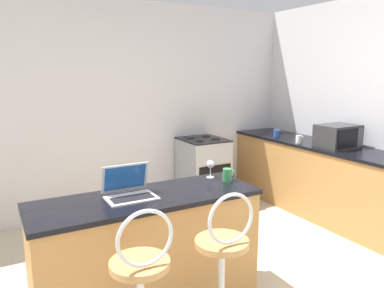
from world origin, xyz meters
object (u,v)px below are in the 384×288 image
Objects in this scene: wine_glass_short at (210,165)px; mug_white at (299,139)px; stove_range at (203,172)px; mug_green at (228,175)px; laptop at (129,189)px; microwave at (338,136)px; mug_blue at (277,133)px; bar_stool_far at (223,273)px.

wine_glass_short is 1.90m from mug_white.
stove_range is 1.98m from mug_green.
microwave is (2.69, 0.48, 0.08)m from laptop.
mug_green is 1.08× the size of mug_blue.
wine_glass_short is (-1.94, -0.35, -0.03)m from microwave.
microwave is 1.73m from stove_range.
laptop is at bearing -151.81° from mug_blue.
microwave is 1.94m from mug_green.
microwave is 4.79× the size of mug_white.
stove_range is 1.30m from mug_white.
stove_range is at bearing 65.26° from mug_green.
wine_glass_short is at bearing 115.91° from mug_green.
mug_white is (1.75, 0.76, -0.06)m from wine_glass_short.
bar_stool_far is at bearing -144.41° from mug_white.
mug_blue is (-0.13, 0.89, -0.08)m from microwave.
laptop is at bearing -170.21° from wine_glass_short.
wine_glass_short reaches higher than stove_range.
mug_green is at bearing -141.36° from mug_blue.
laptop is 2.92m from mug_blue.
microwave is 0.51× the size of stove_range.
laptop is 3.55× the size of mug_white.
laptop is 3.61× the size of mug_blue.
mug_green is at bearing -1.22° from laptop.
mug_white is at bearing 28.52° from mug_green.
mug_white is at bearing 23.58° from wine_glass_short.
bar_stool_far is 10.35× the size of mug_green.
mug_green is at bearing -64.09° from wine_glass_short.
stove_range is (-1.07, 1.24, -0.58)m from microwave.
laptop is at bearing 178.78° from mug_green.
wine_glass_short is 1.55× the size of mug_blue.
mug_blue is at bearing 28.19° from laptop.
bar_stool_far is 0.97m from wine_glass_short.
microwave reaches higher than mug_blue.
microwave is at bearing 10.35° from wine_glass_short.
laptop is at bearing -160.35° from mug_white.
wine_glass_short is at bearing 9.79° from laptop.
mug_blue is at bearing 38.64° from mug_green.
laptop reaches higher than bar_stool_far.
bar_stool_far is 11.16× the size of mug_blue.
stove_range is (1.63, 1.72, -0.50)m from laptop.
laptop is 2.33× the size of wine_glass_short.
wine_glass_short reaches higher than mug_white.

